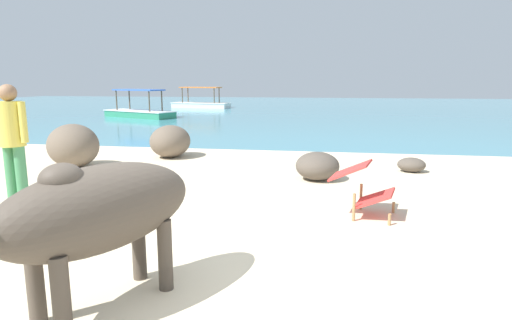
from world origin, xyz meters
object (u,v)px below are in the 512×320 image
at_px(boat_white, 201,103).
at_px(person_standing, 12,136).
at_px(cow, 94,211).
at_px(boat_green, 139,111).
at_px(deck_chair_near, 363,185).

bearing_deg(boat_white, person_standing, 109.02).
height_order(cow, boat_green, boat_green).
bearing_deg(cow, boat_white, -138.32).
relative_size(cow, deck_chair_near, 2.27).
bearing_deg(boat_green, cow, -43.23).
bearing_deg(person_standing, boat_green, -152.06).
bearing_deg(person_standing, boat_white, -160.16).
xyz_separation_m(person_standing, boat_green, (-4.54, 13.84, -0.70)).
xyz_separation_m(cow, boat_white, (-6.17, 23.36, -0.50)).
relative_size(person_standing, boat_green, 0.42).
relative_size(deck_chair_near, boat_white, 0.23).
distance_m(cow, boat_green, 17.55).
height_order(person_standing, boat_white, person_standing).
height_order(cow, boat_white, boat_white).
xyz_separation_m(deck_chair_near, boat_green, (-9.04, 13.50, -0.13)).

